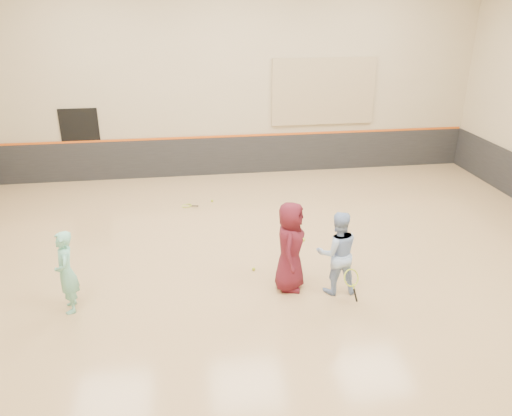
{
  "coord_description": "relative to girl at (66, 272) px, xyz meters",
  "views": [
    {
      "loc": [
        -1.48,
        -8.94,
        5.15
      ],
      "look_at": [
        -0.1,
        0.4,
        1.15
      ],
      "focal_mm": 35.0,
      "sensor_mm": 36.0,
      "label": 1
    }
  ],
  "objects": [
    {
      "name": "room",
      "position": [
        3.64,
        1.03,
        0.05
      ],
      "size": [
        15.04,
        12.04,
        6.22
      ],
      "color": "tan",
      "rests_on": "ground"
    },
    {
      "name": "wainscot_back",
      "position": [
        3.64,
        7.0,
        -0.16
      ],
      "size": [
        14.9,
        0.04,
        1.2
      ],
      "primitive_type": "cube",
      "color": "#232326",
      "rests_on": "floor"
    },
    {
      "name": "accent_stripe",
      "position": [
        3.64,
        6.99,
        0.46
      ],
      "size": [
        14.9,
        0.03,
        0.06
      ],
      "primitive_type": "cube",
      "color": "#D85914",
      "rests_on": "wall_back"
    },
    {
      "name": "acoustic_panel",
      "position": [
        6.44,
        6.98,
        1.74
      ],
      "size": [
        3.2,
        0.08,
        2.0
      ],
      "primitive_type": "cube",
      "color": "tan",
      "rests_on": "wall_back"
    },
    {
      "name": "doorway",
      "position": [
        -0.86,
        7.01,
        0.34
      ],
      "size": [
        1.1,
        0.05,
        2.2
      ],
      "primitive_type": "cube",
      "color": "black",
      "rests_on": "floor"
    },
    {
      "name": "girl",
      "position": [
        0.0,
        0.0,
        0.0
      ],
      "size": [
        0.46,
        0.61,
        1.52
      ],
      "primitive_type": "imported",
      "rotation": [
        0.0,
        0.0,
        -1.37
      ],
      "color": "#7AD3BE",
      "rests_on": "floor"
    },
    {
      "name": "instructor",
      "position": [
        4.83,
        -0.1,
        0.05
      ],
      "size": [
        0.81,
        0.64,
        1.62
      ],
      "primitive_type": "imported",
      "rotation": [
        0.0,
        0.0,
        3.1
      ],
      "color": "#9BBBF0",
      "rests_on": "floor"
    },
    {
      "name": "young_man",
      "position": [
        3.99,
        0.16,
        0.12
      ],
      "size": [
        0.8,
        0.99,
        1.75
      ],
      "primitive_type": "imported",
      "rotation": [
        0.0,
        0.0,
        1.24
      ],
      "color": "#561422",
      "rests_on": "floor"
    },
    {
      "name": "held_racket",
      "position": [
        4.99,
        -0.47,
        -0.27
      ],
      "size": [
        0.36,
        0.36,
        0.67
      ],
      "primitive_type": null,
      "color": "#BFDA30",
      "rests_on": "instructor"
    },
    {
      "name": "spare_racket",
      "position": [
        2.12,
        4.51,
        -0.7
      ],
      "size": [
        0.6,
        0.6,
        0.12
      ],
      "primitive_type": null,
      "color": "#A5C92C",
      "rests_on": "floor"
    },
    {
      "name": "ball_under_racket",
      "position": [
        3.41,
        0.88,
        -0.73
      ],
      "size": [
        0.07,
        0.07,
        0.07
      ],
      "primitive_type": "sphere",
      "color": "#C1D732",
      "rests_on": "floor"
    },
    {
      "name": "ball_in_hand",
      "position": [
        4.2,
        -0.02,
        0.33
      ],
      "size": [
        0.07,
        0.07,
        0.07
      ],
      "primitive_type": "sphere",
      "color": "#CDE735",
      "rests_on": "young_man"
    },
    {
      "name": "ball_beside_spare",
      "position": [
        2.81,
        4.72,
        -0.73
      ],
      "size": [
        0.07,
        0.07,
        0.07
      ],
      "primitive_type": "sphere",
      "color": "#BAD130",
      "rests_on": "floor"
    }
  ]
}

